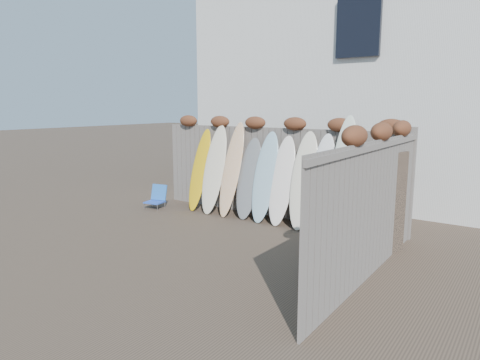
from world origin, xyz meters
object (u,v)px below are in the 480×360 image
Objects in this scene: wooden_crate at (345,238)px; surfboard_0 at (200,170)px; beach_chair at (157,197)px; lattice_panel at (386,207)px.

surfboard_0 reaches higher than wooden_crate.
beach_chair is 1.30m from surfboard_0.
lattice_panel reaches higher than wooden_crate.
wooden_crate is (5.14, -0.82, 0.11)m from beach_chair.
surfboard_0 is at bearing 162.43° from wooden_crate.
wooden_crate is 0.36× the size of surfboard_0.
beach_chair is at bearing 170.96° from wooden_crate.
wooden_crate is 0.85m from lattice_panel.
surfboard_0 is (0.97, 0.50, 0.71)m from beach_chair.
wooden_crate is at bearing -119.32° from lattice_panel.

